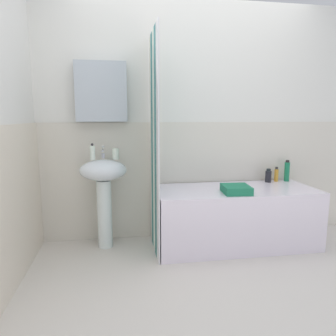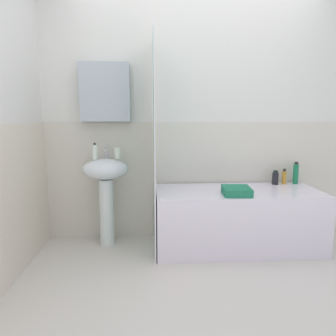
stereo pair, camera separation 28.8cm
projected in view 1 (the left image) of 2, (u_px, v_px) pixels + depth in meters
The scene contains 12 objects.
ground_plane at pixel (232, 300), 2.22m from camera, with size 4.80×5.60×0.04m, color silver.
wall_back_tiled at pixel (187, 128), 3.25m from camera, with size 3.60×0.18×2.40m.
sink at pixel (104, 184), 2.97m from camera, with size 0.44×0.34×0.86m.
faucet at pixel (103, 152), 3.00m from camera, with size 0.03×0.12×0.12m.
soap_dispenser at pixel (92, 153), 2.90m from camera, with size 0.05×0.05×0.16m.
toothbrush_cup at pixel (116, 154), 2.96m from camera, with size 0.06×0.06×0.10m, color white.
bathtub at pixel (234, 217), 3.09m from camera, with size 1.55×0.66×0.57m, color white.
shower_curtain at pixel (154, 145), 2.85m from camera, with size 0.01×0.66×2.00m.
shampoo_bottle at pixel (287, 171), 3.38m from camera, with size 0.05×0.05×0.23m.
body_wash_bottle at pixel (276, 175), 3.37m from camera, with size 0.04×0.04×0.16m.
conditioner_bottle at pixel (268, 176), 3.33m from camera, with size 0.06×0.06×0.14m.
towel_folded at pixel (236, 189), 2.86m from camera, with size 0.24×0.26×0.07m, color #217855.
Camera 1 is at (-0.77, -1.94, 1.26)m, focal length 33.56 mm.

